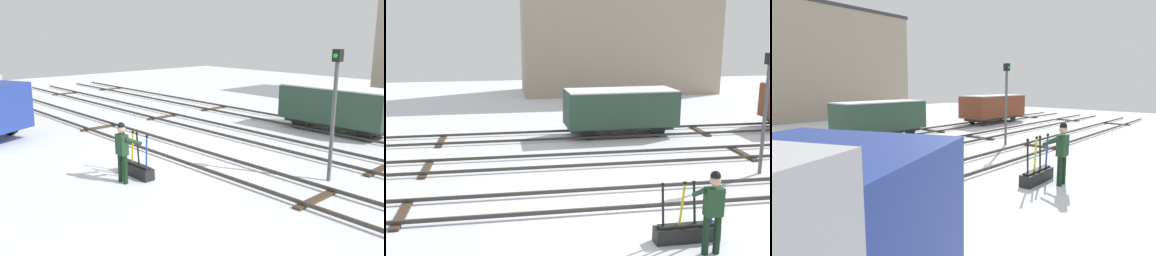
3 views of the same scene
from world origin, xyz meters
TOP-DOWN VIEW (x-y plane):
  - ground_plane at (0.00, 0.00)m, footprint 60.00×60.00m
  - track_main_line at (0.00, 0.00)m, footprint 44.00×1.94m
  - track_siding_near at (0.00, 3.81)m, footprint 44.00×1.94m
  - track_siding_far at (0.00, 7.66)m, footprint 44.00×1.94m
  - switch_lever_frame at (0.89, -2.54)m, footprint 1.52×0.38m
  - rail_worker at (1.17, -3.16)m, footprint 0.54×0.69m
  - signal_post at (5.25, 1.63)m, footprint 0.24×0.32m
  - apartment_building at (5.35, 21.47)m, footprint 14.44×5.60m
  - freight_car_far_end at (1.99, 7.66)m, footprint 4.98×2.06m

SIDE VIEW (x-z plane):
  - ground_plane at x=0.00m, z-range 0.00..0.00m
  - track_main_line at x=0.00m, z-range 0.02..0.20m
  - track_siding_near at x=0.00m, z-range 0.02..0.20m
  - track_siding_far at x=0.00m, z-range 0.02..0.20m
  - switch_lever_frame at x=0.89m, z-range -0.48..0.98m
  - rail_worker at x=1.17m, z-range 0.14..2.02m
  - freight_car_far_end at x=1.99m, z-range 0.18..2.27m
  - signal_post at x=5.25m, z-range 0.44..4.44m
  - apartment_building at x=5.35m, z-range 0.01..9.75m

